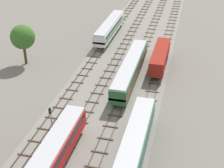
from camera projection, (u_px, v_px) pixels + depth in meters
The scene contains 13 objects.
ground_plane at pixel (118, 79), 63.41m from camera, with size 480.00×480.00×0.00m, color slate.
ballast_bed at pixel (118, 79), 63.41m from camera, with size 18.23×176.00×0.01m, color gray.
track_far_left at pixel (85, 72), 65.70m from camera, with size 2.40×126.00×0.29m.
track_left at pixel (108, 74), 64.70m from camera, with size 2.40×126.00×0.29m.
track_centre_left at pixel (131, 77), 63.69m from camera, with size 2.40×126.00×0.29m.
track_centre at pixel (156, 80), 62.69m from camera, with size 2.40×126.00×0.29m.
passenger_coach_left_nearest at pixel (45, 165), 38.80m from camera, with size 2.96×22.00×3.80m.
passenger_coach_centre_near at pixel (132, 152), 40.81m from camera, with size 2.96×22.00×3.80m.
passenger_coach_centre_left_mid at pixel (130, 68), 61.50m from camera, with size 2.96×22.00×3.80m.
freight_boxcar_centre_midfar at pixel (160, 56), 66.61m from camera, with size 2.87×14.00×3.60m.
diesel_railcar_far_left_far at pixel (110, 27), 81.70m from camera, with size 2.96×20.50×3.80m.
signal_post_nearest at pixel (51, 120), 45.14m from camera, with size 0.28×0.47×5.74m.
lineside_tree_1 at pixel (23, 37), 66.48m from camera, with size 5.02×5.02×8.47m.
Camera 1 is at (12.36, 1.46, 29.95)m, focal length 52.52 mm.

